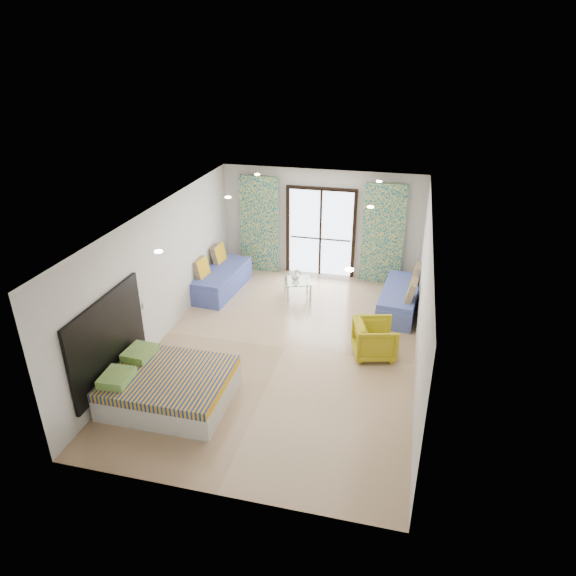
% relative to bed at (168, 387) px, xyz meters
% --- Properties ---
extents(floor, '(5.00, 7.50, 0.01)m').
position_rel_bed_xyz_m(floor, '(1.48, 2.06, -0.28)').
color(floor, '#9F805E').
rests_on(floor, ground).
extents(ceiling, '(5.00, 7.50, 0.01)m').
position_rel_bed_xyz_m(ceiling, '(1.48, 2.06, 2.42)').
color(ceiling, silver).
rests_on(ceiling, ground).
extents(wall_back, '(5.00, 0.01, 2.70)m').
position_rel_bed_xyz_m(wall_back, '(1.48, 5.81, 1.07)').
color(wall_back, silver).
rests_on(wall_back, ground).
extents(wall_front, '(5.00, 0.01, 2.70)m').
position_rel_bed_xyz_m(wall_front, '(1.48, -1.69, 1.07)').
color(wall_front, silver).
rests_on(wall_front, ground).
extents(wall_left, '(0.01, 7.50, 2.70)m').
position_rel_bed_xyz_m(wall_left, '(-1.02, 2.06, 1.07)').
color(wall_left, silver).
rests_on(wall_left, ground).
extents(wall_right, '(0.01, 7.50, 2.70)m').
position_rel_bed_xyz_m(wall_right, '(3.98, 2.06, 1.07)').
color(wall_right, silver).
rests_on(wall_right, ground).
extents(balcony_door, '(1.76, 0.08, 2.28)m').
position_rel_bed_xyz_m(balcony_door, '(1.48, 5.78, 0.97)').
color(balcony_door, black).
rests_on(balcony_door, floor).
extents(balcony_rail, '(1.52, 0.03, 0.04)m').
position_rel_bed_xyz_m(balcony_rail, '(1.48, 5.79, 0.67)').
color(balcony_rail, '#595451').
rests_on(balcony_rail, balcony_door).
extents(curtain_left, '(1.00, 0.10, 2.50)m').
position_rel_bed_xyz_m(curtain_left, '(-0.07, 5.63, 0.97)').
color(curtain_left, silver).
rests_on(curtain_left, floor).
extents(curtain_right, '(1.00, 0.10, 2.50)m').
position_rel_bed_xyz_m(curtain_right, '(3.03, 5.63, 0.97)').
color(curtain_right, silver).
rests_on(curtain_right, floor).
extents(downlight_a, '(0.12, 0.12, 0.02)m').
position_rel_bed_xyz_m(downlight_a, '(0.08, 0.06, 2.39)').
color(downlight_a, '#FFE0B2').
rests_on(downlight_a, ceiling).
extents(downlight_b, '(0.12, 0.12, 0.02)m').
position_rel_bed_xyz_m(downlight_b, '(2.88, 0.06, 2.39)').
color(downlight_b, '#FFE0B2').
rests_on(downlight_b, ceiling).
extents(downlight_c, '(0.12, 0.12, 0.02)m').
position_rel_bed_xyz_m(downlight_c, '(0.08, 3.06, 2.39)').
color(downlight_c, '#FFE0B2').
rests_on(downlight_c, ceiling).
extents(downlight_d, '(0.12, 0.12, 0.02)m').
position_rel_bed_xyz_m(downlight_d, '(2.88, 3.06, 2.39)').
color(downlight_d, '#FFE0B2').
rests_on(downlight_d, ceiling).
extents(downlight_e, '(0.12, 0.12, 0.02)m').
position_rel_bed_xyz_m(downlight_e, '(0.08, 5.06, 2.39)').
color(downlight_e, '#FFE0B2').
rests_on(downlight_e, ceiling).
extents(downlight_f, '(0.12, 0.12, 0.02)m').
position_rel_bed_xyz_m(downlight_f, '(2.88, 5.06, 2.39)').
color(downlight_f, '#FFE0B2').
rests_on(downlight_f, ceiling).
extents(headboard, '(0.06, 2.10, 1.50)m').
position_rel_bed_xyz_m(headboard, '(-0.98, 0.00, 0.77)').
color(headboard, black).
rests_on(headboard, floor).
extents(switch_plate, '(0.02, 0.10, 0.10)m').
position_rel_bed_xyz_m(switch_plate, '(-0.99, 1.25, 0.77)').
color(switch_plate, silver).
rests_on(switch_plate, wall_left).
extents(bed, '(1.96, 1.60, 0.68)m').
position_rel_bed_xyz_m(bed, '(0.00, 0.00, 0.00)').
color(bed, silver).
rests_on(bed, floor).
extents(daybed_left, '(0.93, 2.04, 0.98)m').
position_rel_bed_xyz_m(daybed_left, '(-0.64, 4.21, 0.02)').
color(daybed_left, '#4656A7').
rests_on(daybed_left, floor).
extents(daybed_right, '(0.94, 2.02, 0.97)m').
position_rel_bed_xyz_m(daybed_right, '(3.59, 4.18, 0.02)').
color(daybed_right, '#4656A7').
rests_on(daybed_right, floor).
extents(coffee_table, '(0.78, 0.78, 0.70)m').
position_rel_bed_xyz_m(coffee_table, '(1.22, 4.36, 0.07)').
color(coffee_table, silver).
rests_on(coffee_table, floor).
extents(vase, '(0.21, 0.22, 0.19)m').
position_rel_bed_xyz_m(vase, '(1.15, 4.38, 0.21)').
color(vase, white).
rests_on(vase, coffee_table).
extents(armchair, '(0.88, 0.91, 0.78)m').
position_rel_bed_xyz_m(armchair, '(3.20, 2.21, 0.11)').
color(armchair, '#B0A116').
rests_on(armchair, floor).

